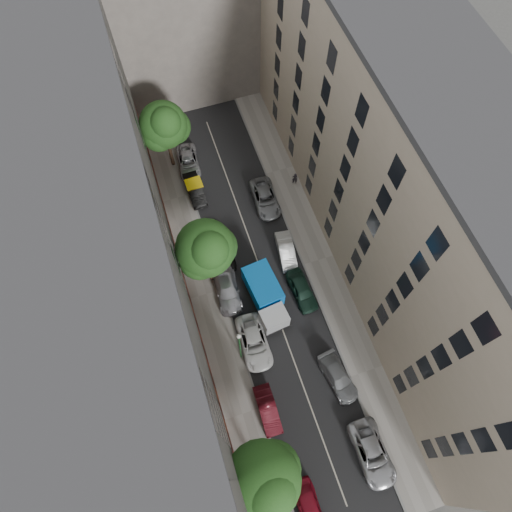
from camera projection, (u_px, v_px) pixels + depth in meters
name	position (u px, v px, depth m)	size (l,w,h in m)	color
ground	(263.00, 277.00, 42.55)	(120.00, 120.00, 0.00)	#4C4C49
road_surface	(263.00, 277.00, 42.54)	(8.00, 44.00, 0.02)	black
sidewalk_left	(207.00, 294.00, 41.73)	(3.00, 44.00, 0.15)	gray
sidewalk_right	(318.00, 260.00, 43.23)	(3.00, 44.00, 0.15)	gray
building_left	(117.00, 266.00, 32.05)	(8.00, 44.00, 20.00)	#4C4A47
building_right	(401.00, 185.00, 35.06)	(8.00, 44.00, 20.00)	#B9A58F
building_endcap	(176.00, 0.00, 46.07)	(18.00, 12.00, 18.00)	gray
tarp_truck	(266.00, 296.00, 40.11)	(2.95, 6.18, 2.75)	black
car_left_0	(310.00, 509.00, 33.62)	(1.74, 4.32, 1.47)	maroon
car_left_1	(268.00, 410.00, 36.74)	(1.42, 4.07, 1.34)	#490E16
car_left_2	(254.00, 342.00, 39.12)	(2.37, 5.15, 1.43)	silver
car_left_3	(227.00, 289.00, 41.25)	(2.07, 5.10, 1.48)	#B0AFB4
car_left_4	(224.00, 251.00, 42.93)	(1.71, 4.25, 1.45)	black
car_left_5	(195.00, 190.00, 46.00)	(1.47, 4.21, 1.39)	black
car_left_6	(188.00, 162.00, 47.56)	(2.16, 4.68, 1.30)	#B8B8BD
car_right_0	(372.00, 453.00, 35.27)	(2.42, 5.25, 1.46)	#B2B2B7
car_right_1	(338.00, 377.00, 37.88)	(1.83, 4.49, 1.30)	slate
car_right_2	(302.00, 290.00, 41.19)	(1.75, 4.34, 1.48)	#142E23
car_right_3	(286.00, 251.00, 42.99)	(1.43, 4.11, 1.35)	silver
car_right_4	(265.00, 198.00, 45.55)	(2.29, 4.96, 1.38)	slate
tree_near	(265.00, 481.00, 30.00)	(5.42, 5.16, 8.39)	#382619
tree_mid	(207.00, 250.00, 36.80)	(5.18, 4.89, 9.00)	#382619
tree_far	(165.00, 127.00, 42.90)	(4.89, 4.54, 8.42)	#382619
lamp_post	(240.00, 344.00, 35.63)	(0.36, 0.36, 6.36)	#1C6228
pedestrian	(295.00, 178.00, 46.32)	(0.56, 0.37, 1.55)	black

